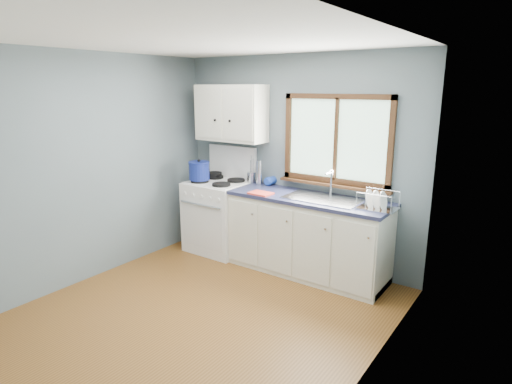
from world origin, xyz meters
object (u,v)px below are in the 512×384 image
Objects in this scene: dish_rack at (377,204)px; sink at (323,204)px; stockpot at (199,171)px; thermos at (259,173)px; skillet at (214,174)px; gas_range at (219,214)px; utensil_crock at (252,177)px; base_cabinets at (307,239)px.

sink is at bearing 176.29° from dish_rack.
thermos is at bearing 26.31° from stockpot.
sink is 1.69m from skillet.
sink reaches higher than dish_rack.
skillet is at bearing 145.59° from gas_range.
utensil_crock is (-1.12, 0.21, 0.13)m from sink.
skillet is at bearing 176.04° from sink.
utensil_crock is (0.36, 0.23, 0.50)m from gas_range.
thermos is at bearing 21.23° from gas_range.
skillet is (-1.50, 0.12, 0.57)m from base_cabinets.
base_cabinets is 1.05m from thermos.
base_cabinets is at bearing 177.06° from dish_rack.
sink is 2.35× the size of skillet.
thermos is at bearing 169.67° from sink.
gas_range is at bearing 37.76° from stockpot.
base_cabinets is 0.98m from dish_rack.
thermos is (-0.98, 0.18, 0.22)m from sink.
dish_rack is (0.80, -0.04, 0.56)m from base_cabinets.
stockpot is at bearing -142.24° from gas_range.
utensil_crock is (0.55, 0.38, -0.09)m from stockpot.
utensil_crock reaches higher than base_cabinets.
utensil_crock is at bearing 32.68° from gas_range.
gas_range is 0.63m from stockpot.
stockpot reaches higher than skillet.
thermos is at bearing 167.43° from base_cabinets.
dish_rack is (1.75, -0.25, -0.02)m from utensil_crock.
sink is (0.18, -0.00, 0.45)m from base_cabinets.
thermos reaches higher than dish_rack.
skillet is at bearing 176.00° from dish_rack.
stockpot is 1.06× the size of thermos.
stockpot is (-1.68, -0.17, 0.22)m from sink.
base_cabinets is at bearing 179.87° from sink.
skillet is 1.02× the size of utensil_crock.
gas_range is at bearing -158.77° from thermos.
sink reaches higher than base_cabinets.
stockpot is at bearing -153.69° from thermos.
thermos reaches higher than base_cabinets.
base_cabinets is at bearing 6.37° from stockpot.
base_cabinets is 5.96× the size of thermos.
base_cabinets is 4.98× the size of dish_rack.
dish_rack is at bearing -8.25° from utensil_crock.
stockpot is 0.93× the size of utensil_crock.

